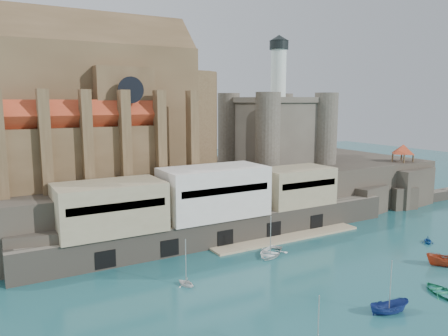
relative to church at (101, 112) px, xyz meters
The scene contains 13 objects.
ground 53.14m from the church, 60.03° to the right, with size 300.00×300.00×0.00m, color #1A4F55.
promontory 29.58m from the church, ahead, with size 100.00×36.00×10.00m.
quay 28.37m from the church, 53.41° to the right, with size 70.00×12.00×13.05m.
church is the anchor object (origin of this frame).
castle_keep 40.39m from the church, ahead, with size 21.20×21.20×29.30m.
rock_outcrop 70.41m from the church, 13.61° to the right, with size 14.50×10.50×8.70m.
pavilion 68.65m from the church, 13.48° to the right, with size 6.40×6.40×5.40m.
boat_2 59.30m from the church, 69.78° to the right, with size 1.85×1.90×4.91m, color navy.
boat_3 63.04m from the church, 60.35° to the right, with size 3.88×1.12×5.43m, color #1B7755.
boat_4 39.86m from the church, 86.68° to the right, with size 2.52×1.54×2.91m, color white.
boat_5 63.80m from the church, 50.34° to the right, with size 2.17×2.23×5.77m, color #A3391B.
boat_6 41.00m from the church, 57.68° to the right, with size 4.67×1.36×6.55m, color white.
boat_7 63.18m from the church, 39.77° to the right, with size 2.42×1.48×2.81m, color #144995.
Camera 1 is at (-45.10, -41.17, 24.30)m, focal length 35.00 mm.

